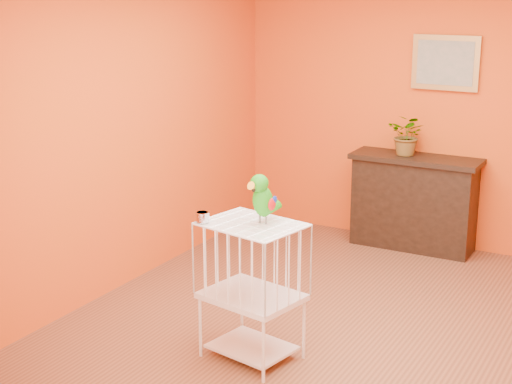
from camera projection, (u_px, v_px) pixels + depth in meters
The scene contains 8 objects.
ground at pixel (346, 332), 5.73m from camera, with size 4.50×4.50×0.00m, color brown.
room_shell at pixel (353, 117), 5.31m from camera, with size 4.50×4.50×4.50m.
console_cabinet at pixel (413, 202), 7.41m from camera, with size 1.20×0.43×0.89m.
potted_plant at pixel (409, 139), 7.31m from camera, with size 0.35×0.39×0.30m, color #26722D.
framed_picture at pixel (446, 63), 7.14m from camera, with size 0.62×0.04×0.50m.
birdcage at pixel (252, 289), 5.21m from camera, with size 0.70×0.59×0.95m.
feed_cup at pixel (202, 217), 5.11m from camera, with size 0.09×0.09×0.06m, color silver.
parrot at pixel (263, 198), 5.06m from camera, with size 0.17×0.30×0.34m.
Camera 1 is at (1.96, -4.92, 2.49)m, focal length 55.00 mm.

